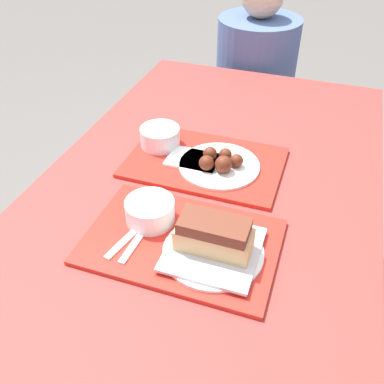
# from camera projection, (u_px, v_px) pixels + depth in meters

# --- Properties ---
(ground_plane) EXTENTS (12.00, 12.00, 0.00)m
(ground_plane) POSITION_uv_depth(u_px,v_px,m) (197.00, 356.00, 1.60)
(ground_plane) COLOR #605B56
(picnic_table) EXTENTS (0.92, 1.73, 0.76)m
(picnic_table) POSITION_uv_depth(u_px,v_px,m) (199.00, 225.00, 1.18)
(picnic_table) COLOR maroon
(picnic_table) RESTS_ON ground_plane
(picnic_bench_far) EXTENTS (0.87, 0.28, 0.44)m
(picnic_bench_far) POSITION_uv_depth(u_px,v_px,m) (266.00, 129.00, 2.17)
(picnic_bench_far) COLOR maroon
(picnic_bench_far) RESTS_ON ground_plane
(tray_near) EXTENTS (0.45, 0.30, 0.01)m
(tray_near) POSITION_uv_depth(u_px,v_px,m) (182.00, 242.00, 1.00)
(tray_near) COLOR red
(tray_near) RESTS_ON picnic_table
(tray_far) EXTENTS (0.45, 0.30, 0.01)m
(tray_far) POSITION_uv_depth(u_px,v_px,m) (205.00, 162.00, 1.25)
(tray_far) COLOR red
(tray_far) RESTS_ON picnic_table
(bowl_coleslaw_near) EXTENTS (0.12, 0.12, 0.06)m
(bowl_coleslaw_near) POSITION_uv_depth(u_px,v_px,m) (150.00, 210.00, 1.03)
(bowl_coleslaw_near) COLOR silver
(bowl_coleslaw_near) RESTS_ON tray_near
(brisket_sandwich_plate) EXTENTS (0.23, 0.23, 0.10)m
(brisket_sandwich_plate) POSITION_uv_depth(u_px,v_px,m) (214.00, 242.00, 0.94)
(brisket_sandwich_plate) COLOR white
(brisket_sandwich_plate) RESTS_ON tray_near
(plastic_fork_near) EXTENTS (0.05, 0.17, 0.00)m
(plastic_fork_near) POSITION_uv_depth(u_px,v_px,m) (130.00, 236.00, 1.00)
(plastic_fork_near) COLOR white
(plastic_fork_near) RESTS_ON tray_near
(plastic_knife_near) EXTENTS (0.02, 0.17, 0.00)m
(plastic_knife_near) POSITION_uv_depth(u_px,v_px,m) (139.00, 238.00, 1.00)
(plastic_knife_near) COLOR white
(plastic_knife_near) RESTS_ON tray_near
(condiment_packet) EXTENTS (0.04, 0.03, 0.01)m
(condiment_packet) POSITION_uv_depth(u_px,v_px,m) (191.00, 221.00, 1.04)
(condiment_packet) COLOR #3F3F47
(condiment_packet) RESTS_ON tray_near
(bowl_coleslaw_far) EXTENTS (0.12, 0.12, 0.06)m
(bowl_coleslaw_far) POSITION_uv_depth(u_px,v_px,m) (160.00, 136.00, 1.30)
(bowl_coleslaw_far) COLOR silver
(bowl_coleslaw_far) RESTS_ON tray_far
(wings_plate_far) EXTENTS (0.23, 0.23, 0.06)m
(wings_plate_far) POSITION_uv_depth(u_px,v_px,m) (219.00, 163.00, 1.21)
(wings_plate_far) COLOR white
(wings_plate_far) RESTS_ON tray_far
(napkin_far) EXTENTS (0.15, 0.10, 0.01)m
(napkin_far) POSITION_uv_depth(u_px,v_px,m) (193.00, 160.00, 1.25)
(napkin_far) COLOR white
(napkin_far) RESTS_ON tray_far
(person_seated_across) EXTENTS (0.37, 0.37, 0.65)m
(person_seated_across) POSITION_uv_depth(u_px,v_px,m) (256.00, 64.00, 1.98)
(person_seated_across) COLOR #4C6093
(person_seated_across) RESTS_ON picnic_bench_far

